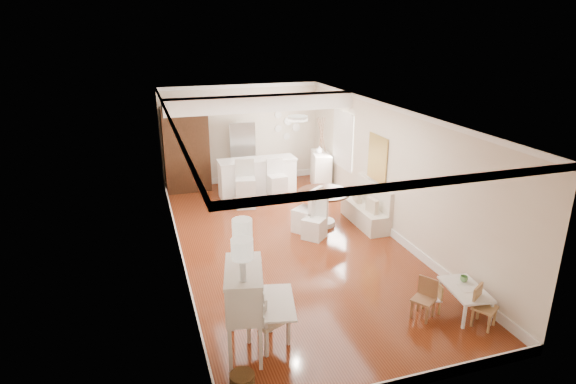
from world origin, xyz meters
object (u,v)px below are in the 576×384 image
kids_chair_b (432,298)px  fridge (255,153)px  sideboard (321,170)px  kids_chair_a (424,299)px  breakfast_counter (257,178)px  kids_table (464,300)px  gustavian_armchair (268,317)px  dining_table (323,208)px  slip_chair_near (315,219)px  kids_chair_c (485,307)px  slip_chair_far (307,209)px  bar_stool_right (277,181)px  bar_stool_left (245,184)px  pantry_cabinet (186,150)px  secretary_bureau (245,310)px

kids_chair_b → fridge: (-1.10, 7.23, 0.65)m
fridge → sideboard: bearing=-25.8°
kids_chair_a → kids_chair_b: bearing=79.9°
breakfast_counter → fridge: 1.14m
kids_table → kids_chair_a: (-0.70, 0.08, 0.11)m
gustavian_armchair → kids_table: (3.18, -0.18, -0.23)m
dining_table → sideboard: bearing=69.9°
fridge → gustavian_armchair: bearing=-102.5°
gustavian_armchair → slip_chair_near: 3.74m
kids_chair_c → slip_chair_near: slip_chair_near is taller
slip_chair_far → bar_stool_right: (-0.07, 2.08, 0.02)m
kids_chair_a → bar_stool_right: bar_stool_right is taller
gustavian_armchair → bar_stool_left: bar_stool_left is taller
slip_chair_near → fridge: size_ratio=0.50×
gustavian_armchair → kids_chair_a: gustavian_armchair is taller
gustavian_armchair → fridge: fridge is taller
kids_table → pantry_cabinet: 8.27m
secretary_bureau → slip_chair_far: 4.24m
breakfast_counter → kids_chair_b: bearing=-78.1°
dining_table → slip_chair_far: size_ratio=1.14×
kids_chair_a → pantry_cabinet: pantry_cabinet is taller
gustavian_armchair → breakfast_counter: 6.34m
pantry_cabinet → gustavian_armchair: bearing=-87.7°
slip_chair_far → bar_stool_left: bearing=-101.9°
kids_chair_b → slip_chair_near: size_ratio=0.56×
slip_chair_far → breakfast_counter: slip_chair_far is taller
gustavian_armchair → kids_chair_b: 2.72m
bar_stool_left → pantry_cabinet: size_ratio=0.52×
breakfast_counter → bar_stool_left: size_ratio=1.71×
kids_chair_a → kids_chair_c: bearing=24.0°
kids_table → sideboard: bearing=88.9°
dining_table → secretary_bureau: bearing=-125.2°
dining_table → sideboard: sideboard is taller
kids_chair_c → pantry_cabinet: 8.64m
kids_chair_b → bar_stool_right: (-0.90, 5.68, 0.30)m
gustavian_armchair → kids_table: gustavian_armchair is taller
kids_chair_b → kids_chair_c: 0.79m
gustavian_armchair → sideboard: (3.31, 6.41, 0.04)m
bar_stool_right → sideboard: size_ratio=1.07×
gustavian_armchair → kids_table: 3.20m
bar_stool_left → secretary_bureau: bearing=-92.1°
kids_table → pantry_cabinet: pantry_cabinet is taller
kids_table → kids_chair_c: (0.06, -0.40, 0.11)m
kids_chair_b → bar_stool_right: bearing=-161.3°
kids_table → bar_stool_right: bar_stool_right is taller
slip_chair_near → bar_stool_right: size_ratio=0.82×
kids_chair_b → dining_table: size_ratio=0.42×
kids_chair_c → bar_stool_right: size_ratio=0.60×
kids_chair_c → sideboard: 7.00m
sideboard → slip_chair_far: bearing=-104.4°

